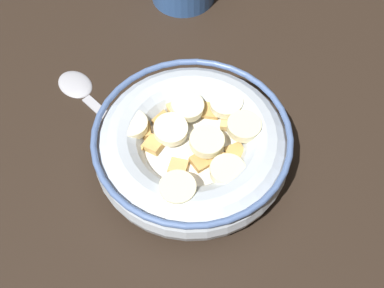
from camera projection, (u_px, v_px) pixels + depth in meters
ground_plane at (192, 166)px, 50.88cm from camera, size 137.24×137.24×2.00cm
cereal_bowl at (192, 146)px, 47.85cm from camera, size 18.48×18.48×5.02cm
spoon at (88, 95)px, 54.09cm from camera, size 16.53×7.62×0.80cm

